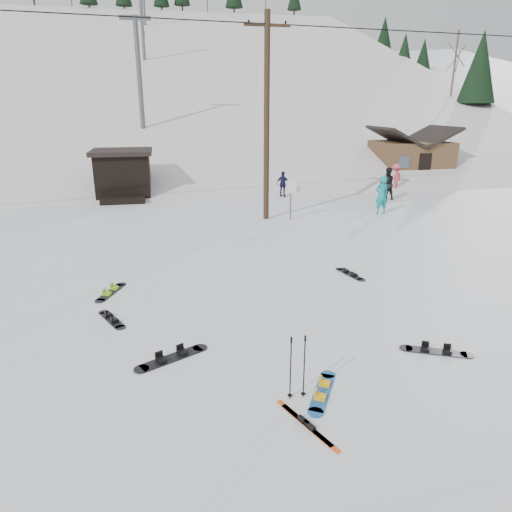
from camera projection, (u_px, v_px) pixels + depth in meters
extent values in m
plane|color=white|center=(325.00, 396.00, 8.52)|extent=(200.00, 200.00, 0.00)
cube|color=silver|center=(187.00, 235.00, 63.48)|extent=(60.00, 85.24, 65.97)
cube|color=white|center=(455.00, 223.00, 65.64)|extent=(45.66, 93.98, 54.59)
cylinder|color=#3A2819|center=(267.00, 121.00, 20.51)|extent=(0.26, 0.26, 9.00)
cube|color=#3A2819|center=(267.00, 25.00, 19.29)|extent=(2.00, 0.12, 0.12)
cylinder|color=black|center=(267.00, 22.00, 19.25)|extent=(0.08, 0.08, 0.12)
cylinder|color=#595B60|center=(291.00, 201.00, 21.48)|extent=(0.07, 0.07, 1.80)
cube|color=white|center=(291.00, 187.00, 21.24)|extent=(0.50, 0.04, 0.60)
cube|color=black|center=(124.00, 176.00, 26.73)|extent=(3.00, 3.00, 2.50)
cube|color=black|center=(122.00, 152.00, 26.30)|extent=(3.40, 3.40, 0.25)
cube|color=black|center=(123.00, 200.00, 25.40)|extent=(2.40, 1.20, 0.30)
cylinder|color=#595B60|center=(139.00, 76.00, 33.41)|extent=(0.36, 0.36, 8.00)
cube|color=#595B60|center=(135.00, 18.00, 32.22)|extent=(2.20, 0.30, 0.30)
cylinder|color=#595B60|center=(142.00, 23.00, 49.99)|extent=(0.36, 0.36, 8.00)
cube|color=brown|center=(410.00, 160.00, 33.25)|extent=(5.00, 4.00, 2.70)
cube|color=black|center=(395.00, 137.00, 32.46)|extent=(2.69, 4.40, 1.43)
cube|color=black|center=(430.00, 136.00, 32.97)|extent=(2.69, 4.40, 1.43)
cube|color=black|center=(425.00, 167.00, 31.45)|extent=(0.90, 0.06, 1.90)
cube|color=blue|center=(322.00, 392.00, 8.60)|extent=(0.87, 1.22, 0.03)
cylinder|color=blue|center=(328.00, 375.00, 9.17)|extent=(0.29, 0.29, 0.03)
cylinder|color=blue|center=(316.00, 412.00, 8.04)|extent=(0.29, 0.29, 0.03)
cube|color=#F8AC0D|center=(324.00, 383.00, 8.79)|extent=(0.25, 0.24, 0.08)
cube|color=#F8AC0D|center=(320.00, 397.00, 8.38)|extent=(0.25, 0.24, 0.08)
cube|color=#D64515|center=(309.00, 427.00, 7.67)|extent=(0.64, 1.36, 0.02)
cube|color=black|center=(309.00, 425.00, 7.66)|extent=(0.17, 0.27, 0.06)
cube|color=#D64515|center=(304.00, 422.00, 7.79)|extent=(0.64, 1.36, 0.02)
cube|color=black|center=(304.00, 420.00, 7.78)|extent=(0.17, 0.27, 0.06)
cylinder|color=black|center=(291.00, 369.00, 8.27)|extent=(0.02, 0.02, 1.23)
cylinder|color=black|center=(290.00, 395.00, 8.44)|extent=(0.09, 0.09, 0.01)
cylinder|color=black|center=(291.00, 340.00, 8.08)|extent=(0.04, 0.04, 0.11)
cylinder|color=black|center=(304.00, 368.00, 8.31)|extent=(0.02, 0.02, 1.23)
cylinder|color=black|center=(303.00, 394.00, 8.49)|extent=(0.09, 0.09, 0.01)
cylinder|color=black|center=(305.00, 339.00, 8.13)|extent=(0.04, 0.04, 0.11)
cube|color=black|center=(172.00, 358.00, 9.77)|extent=(1.40, 0.92, 0.03)
cylinder|color=black|center=(200.00, 348.00, 10.18)|extent=(0.32, 0.32, 0.03)
cylinder|color=black|center=(141.00, 369.00, 9.36)|extent=(0.32, 0.32, 0.03)
cube|color=black|center=(182.00, 352.00, 9.90)|extent=(0.26, 0.28, 0.09)
cube|color=black|center=(161.00, 359.00, 9.60)|extent=(0.26, 0.28, 0.09)
cube|color=black|center=(112.00, 320.00, 11.53)|extent=(0.73, 1.10, 0.02)
cylinder|color=black|center=(104.00, 312.00, 11.94)|extent=(0.25, 0.25, 0.02)
cylinder|color=black|center=(120.00, 328.00, 11.12)|extent=(0.25, 0.25, 0.02)
cube|color=black|center=(109.00, 315.00, 11.66)|extent=(0.22, 0.20, 0.07)
cube|color=black|center=(115.00, 321.00, 11.37)|extent=(0.22, 0.20, 0.07)
cube|color=black|center=(111.00, 292.00, 13.21)|extent=(0.75, 1.26, 0.03)
cylinder|color=black|center=(121.00, 284.00, 13.79)|extent=(0.29, 0.29, 0.03)
cylinder|color=black|center=(100.00, 301.00, 12.63)|extent=(0.29, 0.29, 0.03)
cube|color=#78C317|center=(115.00, 288.00, 13.40)|extent=(0.25, 0.22, 0.08)
cube|color=#78C317|center=(107.00, 294.00, 12.99)|extent=(0.25, 0.22, 0.08)
cube|color=black|center=(436.00, 352.00, 10.03)|extent=(1.27, 0.80, 0.03)
cylinder|color=black|center=(467.00, 355.00, 9.89)|extent=(0.29, 0.29, 0.03)
cylinder|color=black|center=(406.00, 348.00, 10.17)|extent=(0.29, 0.29, 0.03)
cube|color=black|center=(447.00, 351.00, 9.96)|extent=(0.23, 0.25, 0.08)
cube|color=black|center=(425.00, 348.00, 10.06)|extent=(0.23, 0.25, 0.08)
cube|color=black|center=(350.00, 274.00, 14.63)|extent=(0.55, 1.14, 0.02)
cylinder|color=black|center=(339.00, 269.00, 15.09)|extent=(0.25, 0.25, 0.02)
cylinder|color=black|center=(361.00, 280.00, 14.16)|extent=(0.25, 0.25, 0.02)
cube|color=black|center=(346.00, 271.00, 14.78)|extent=(0.21, 0.18, 0.07)
cube|color=black|center=(354.00, 275.00, 14.44)|extent=(0.21, 0.18, 0.07)
imported|color=#0E8E8D|center=(382.00, 195.00, 22.59)|extent=(0.71, 0.49, 1.87)
imported|color=black|center=(387.00, 184.00, 25.96)|extent=(0.94, 0.76, 1.84)
imported|color=#D84C52|center=(396.00, 177.00, 28.82)|extent=(1.25, 1.08, 1.68)
imported|color=#171739|center=(283.00, 184.00, 26.87)|extent=(0.92, 0.82, 1.50)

